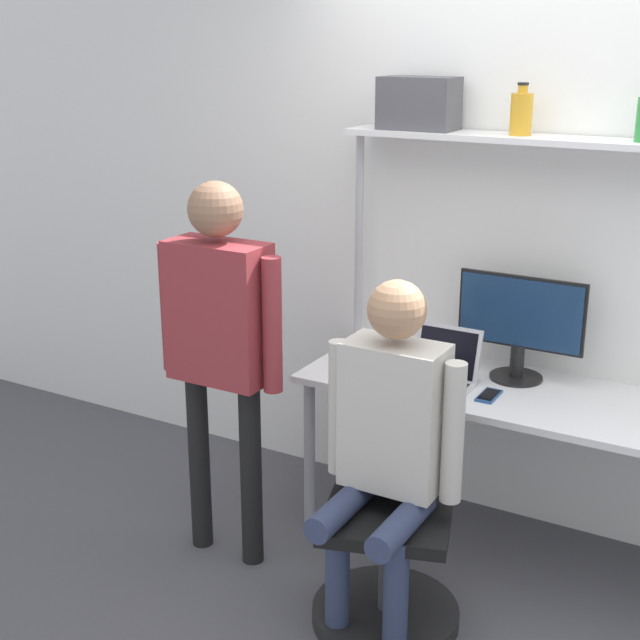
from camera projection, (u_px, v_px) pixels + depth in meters
ground_plane at (511, 597)px, 3.54m from camera, size 12.00×12.00×0.00m
wall_back at (584, 233)px, 3.68m from camera, size 8.00×0.06×2.70m
desk at (548, 414)px, 3.61m from camera, size 2.07×0.62×0.74m
shelf_unit at (577, 204)px, 3.51m from camera, size 1.97×0.24×1.75m
monitor at (520, 321)px, 3.72m from camera, size 0.54×0.22×0.45m
laptop at (443, 367)px, 3.74m from camera, size 0.29×0.23×0.23m
cell_phone at (489, 396)px, 3.60m from camera, size 0.07×0.15×0.01m
office_chair at (388, 549)px, 3.35m from camera, size 0.58×0.58×0.93m
person_seated at (389, 433)px, 3.15m from camera, size 0.53×0.46×1.34m
person_standing at (220, 327)px, 3.55m from camera, size 0.58×0.22×1.61m
bottle_amber at (521, 113)px, 3.52m from camera, size 0.09×0.09×0.20m
storage_box at (419, 103)px, 3.72m from camera, size 0.32×0.18×0.22m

